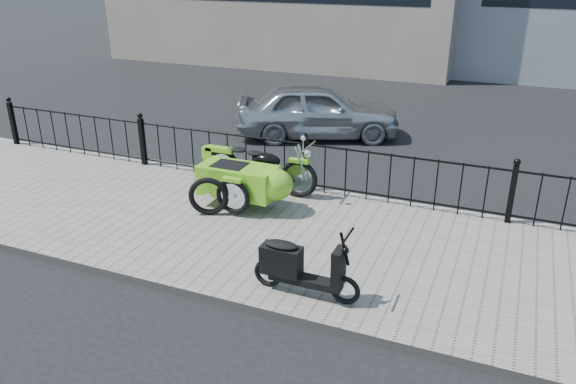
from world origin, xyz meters
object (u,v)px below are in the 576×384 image
at_px(motorcycle_sidecar, 251,178).
at_px(sedan_car, 318,110).
at_px(spare_tire, 208,196).
at_px(scooter, 298,267).

relative_size(motorcycle_sidecar, sedan_car, 0.59).
bearing_deg(sedan_car, spare_tire, 156.68).
bearing_deg(sedan_car, scooter, 175.07).
distance_m(motorcycle_sidecar, sedan_car, 4.49).
distance_m(scooter, spare_tire, 2.73).
height_order(scooter, spare_tire, scooter).
relative_size(scooter, sedan_car, 0.37).
distance_m(motorcycle_sidecar, spare_tire, 0.81).
bearing_deg(motorcycle_sidecar, scooter, -52.02).
bearing_deg(spare_tire, motorcycle_sidecar, 54.50).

